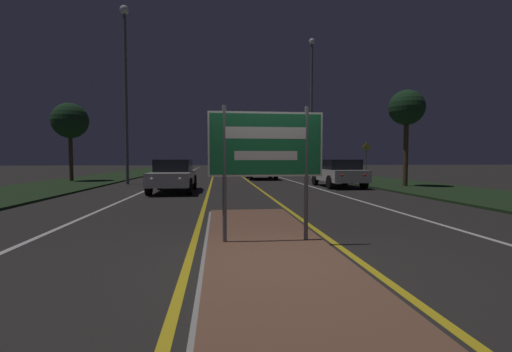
# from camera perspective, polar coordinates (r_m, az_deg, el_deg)

# --- Properties ---
(ground_plane) EXTENTS (160.00, 160.00, 0.00)m
(ground_plane) POSITION_cam_1_polar(r_m,az_deg,el_deg) (4.97, 3.30, -14.51)
(ground_plane) COLOR #282623
(median_island) EXTENTS (2.09, 7.36, 0.10)m
(median_island) POSITION_cam_1_polar(r_m,az_deg,el_deg) (5.91, 1.64, -11.27)
(median_island) COLOR #999993
(median_island) RESTS_ON ground_plane
(verge_left) EXTENTS (5.00, 100.00, 0.08)m
(verge_left) POSITION_cam_1_polar(r_m,az_deg,el_deg) (26.20, -25.74, -0.61)
(verge_left) COLOR #1E3319
(verge_left) RESTS_ON ground_plane
(verge_right) EXTENTS (5.00, 100.00, 0.08)m
(verge_right) POSITION_cam_1_polar(r_m,az_deg,el_deg) (26.78, 16.28, -0.37)
(verge_right) COLOR #1E3319
(verge_right) RESTS_ON ground_plane
(centre_line_yellow_left) EXTENTS (0.12, 70.00, 0.01)m
(centre_line_yellow_left) POSITION_cam_1_polar(r_m,az_deg,el_deg) (29.71, -7.18, -0.05)
(centre_line_yellow_left) COLOR gold
(centre_line_yellow_left) RESTS_ON ground_plane
(centre_line_yellow_right) EXTENTS (0.12, 70.00, 0.01)m
(centre_line_yellow_right) POSITION_cam_1_polar(r_m,az_deg,el_deg) (29.78, -2.43, -0.02)
(centre_line_yellow_right) COLOR gold
(centre_line_yellow_right) RESTS_ON ground_plane
(lane_line_white_left) EXTENTS (0.12, 70.00, 0.01)m
(lane_line_white_left) POSITION_cam_1_polar(r_m,az_deg,el_deg) (29.91, -12.88, -0.08)
(lane_line_white_left) COLOR silver
(lane_line_white_left) RESTS_ON ground_plane
(lane_line_white_right) EXTENTS (0.12, 70.00, 0.01)m
(lane_line_white_right) POSITION_cam_1_polar(r_m,az_deg,el_deg) (30.13, 3.21, 0.01)
(lane_line_white_right) COLOR silver
(lane_line_white_right) RESTS_ON ground_plane
(edge_line_white_left) EXTENTS (0.10, 70.00, 0.01)m
(edge_line_white_left) POSITION_cam_1_polar(r_m,az_deg,el_deg) (30.39, -18.50, -0.11)
(edge_line_white_left) COLOR silver
(edge_line_white_left) RESTS_ON ground_plane
(edge_line_white_right) EXTENTS (0.10, 70.00, 0.01)m
(edge_line_white_right) POSITION_cam_1_polar(r_m,az_deg,el_deg) (30.77, 8.72, 0.04)
(edge_line_white_right) COLOR silver
(edge_line_white_right) RESTS_ON ground_plane
(highway_sign) EXTENTS (1.93, 0.07, 2.27)m
(highway_sign) POSITION_cam_1_polar(r_m,az_deg,el_deg) (5.73, 1.67, 4.48)
(highway_sign) COLOR #56565B
(highway_sign) RESTS_ON median_island
(streetlight_left_near) EXTENTS (0.52, 0.52, 10.35)m
(streetlight_left_near) POSITION_cam_1_polar(r_m,az_deg,el_deg) (22.14, -20.92, 15.87)
(streetlight_left_near) COLOR #56565B
(streetlight_left_near) RESTS_ON ground_plane
(streetlight_right_near) EXTENTS (0.45, 0.45, 10.46)m
(streetlight_right_near) POSITION_cam_1_polar(r_m,az_deg,el_deg) (26.64, 9.24, 12.95)
(streetlight_right_near) COLOR #56565B
(streetlight_right_near) RESTS_ON ground_plane
(car_receding_0) EXTENTS (1.96, 4.26, 1.46)m
(car_receding_0) POSITION_cam_1_polar(r_m,az_deg,el_deg) (18.67, 13.58, 0.57)
(car_receding_0) COLOR silver
(car_receding_0) RESTS_ON ground_plane
(car_receding_1) EXTENTS (1.98, 4.29, 1.46)m
(car_receding_1) POSITION_cam_1_polar(r_m,az_deg,el_deg) (25.22, 0.87, 1.21)
(car_receding_1) COLOR #B7B7BC
(car_receding_1) RESTS_ON ground_plane
(car_receding_2) EXTENTS (1.85, 4.38, 1.37)m
(car_receding_2) POSITION_cam_1_polar(r_m,az_deg,el_deg) (37.25, -0.84, 1.69)
(car_receding_2) COLOR silver
(car_receding_2) RESTS_ON ground_plane
(car_receding_3) EXTENTS (2.00, 4.73, 1.38)m
(car_receding_3) POSITION_cam_1_polar(r_m,az_deg,el_deg) (44.63, 1.96, 1.90)
(car_receding_3) COLOR black
(car_receding_3) RESTS_ON ground_plane
(car_approaching_0) EXTENTS (1.86, 4.44, 1.46)m
(car_approaching_0) POSITION_cam_1_polar(r_m,az_deg,el_deg) (15.91, -13.58, 0.20)
(car_approaching_0) COLOR silver
(car_approaching_0) RESTS_ON ground_plane
(warning_sign) EXTENTS (0.60, 0.06, 2.50)m
(warning_sign) POSITION_cam_1_polar(r_m,az_deg,el_deg) (23.96, 17.90, 2.93)
(warning_sign) COLOR #56565B
(warning_sign) RESTS_ON verge_right
(roadside_palm_left) EXTENTS (2.24, 2.24, 4.99)m
(roadside_palm_left) POSITION_cam_1_polar(r_m,az_deg,el_deg) (25.12, -28.59, 8.03)
(roadside_palm_left) COLOR #4C3823
(roadside_palm_left) RESTS_ON verge_left
(roadside_palm_right) EXTENTS (1.81, 1.81, 4.98)m
(roadside_palm_right) POSITION_cam_1_polar(r_m,az_deg,el_deg) (19.60, 23.82, 10.19)
(roadside_palm_right) COLOR #4C3823
(roadside_palm_right) RESTS_ON verge_right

